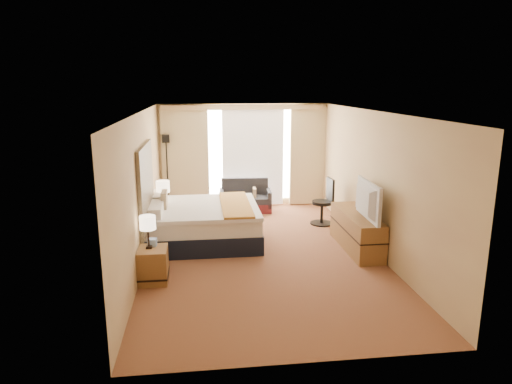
{
  "coord_description": "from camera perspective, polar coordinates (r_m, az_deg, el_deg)",
  "views": [
    {
      "loc": [
        -1.08,
        -7.96,
        3.06
      ],
      "look_at": [
        -0.05,
        0.4,
        1.07
      ],
      "focal_mm": 32.0,
      "sensor_mm": 36.0,
      "label": 1
    }
  ],
  "objects": [
    {
      "name": "wall_left",
      "position": [
        8.21,
        -14.0,
        0.5
      ],
      "size": [
        0.02,
        7.0,
        2.6
      ],
      "primitive_type": "cube",
      "color": "#D3BB81",
      "rests_on": "ground"
    },
    {
      "name": "bed",
      "position": [
        9.14,
        -6.62,
        -3.85
      ],
      "size": [
        2.16,
        1.97,
        1.05
      ],
      "color": "black",
      "rests_on": "floor"
    },
    {
      "name": "wall_right",
      "position": [
        8.75,
        14.44,
        1.25
      ],
      "size": [
        0.02,
        7.0,
        2.6
      ],
      "primitive_type": "cube",
      "color": "#D3BB81",
      "rests_on": "ground"
    },
    {
      "name": "desk_chair",
      "position": [
        10.3,
        8.55,
        -1.47
      ],
      "size": [
        0.51,
        0.51,
        1.04
      ],
      "rotation": [
        0.0,
        0.0,
        0.06
      ],
      "color": "black",
      "rests_on": "floor"
    },
    {
      "name": "wall_front",
      "position": [
        4.91,
        6.21,
        -7.79
      ],
      "size": [
        4.2,
        0.02,
        2.6
      ],
      "primitive_type": "cube",
      "color": "#D3BB81",
      "rests_on": "ground"
    },
    {
      "name": "tissue_box",
      "position": [
        7.49,
        -12.84,
        -6.16
      ],
      "size": [
        0.14,
        0.14,
        0.12
      ],
      "primitive_type": "cube",
      "rotation": [
        0.0,
        0.0,
        -0.08
      ],
      "color": "#86A3CF",
      "rests_on": "nightstand_left"
    },
    {
      "name": "floor",
      "position": [
        8.59,
        0.65,
        -7.58
      ],
      "size": [
        4.2,
        7.0,
        0.02
      ],
      "primitive_type": "cube",
      "color": "maroon",
      "rests_on": "ground"
    },
    {
      "name": "ceiling",
      "position": [
        8.04,
        0.7,
        10.0
      ],
      "size": [
        4.2,
        7.0,
        0.02
      ],
      "primitive_type": "cube",
      "color": "silver",
      "rests_on": "wall_back"
    },
    {
      "name": "lamp_left",
      "position": [
        7.29,
        -13.39,
        -3.84
      ],
      "size": [
        0.25,
        0.25,
        0.53
      ],
      "color": "black",
      "rests_on": "nightstand_left"
    },
    {
      "name": "headboard",
      "position": [
        8.41,
        -13.57,
        0.68
      ],
      "size": [
        0.06,
        1.85,
        1.5
      ],
      "primitive_type": "cube",
      "color": "black",
      "rests_on": "wall_left"
    },
    {
      "name": "window",
      "position": [
        11.64,
        -0.4,
        4.67
      ],
      "size": [
        2.3,
        0.02,
        2.3
      ],
      "primitive_type": "cube",
      "color": "silver",
      "rests_on": "wall_back"
    },
    {
      "name": "curtains",
      "position": [
        11.51,
        -1.61,
        5.02
      ],
      "size": [
        4.12,
        0.19,
        2.56
      ],
      "color": "beige",
      "rests_on": "floor"
    },
    {
      "name": "loveseat",
      "position": [
        11.32,
        -1.33,
        -1.06
      ],
      "size": [
        1.29,
        0.75,
        0.79
      ],
      "rotation": [
        0.0,
        0.0,
        -0.06
      ],
      "color": "#58191C",
      "rests_on": "floor"
    },
    {
      "name": "wall_back",
      "position": [
        11.64,
        -1.64,
        4.57
      ],
      "size": [
        4.2,
        0.02,
        2.6
      ],
      "primitive_type": "cube",
      "color": "#D3BB81",
      "rests_on": "ground"
    },
    {
      "name": "television",
      "position": [
        8.39,
        13.11,
        -1.0
      ],
      "size": [
        0.2,
        1.19,
        0.68
      ],
      "primitive_type": "imported",
      "rotation": [
        0.0,
        0.0,
        1.54
      ],
      "color": "black",
      "rests_on": "media_dresser"
    },
    {
      "name": "nightstand_right",
      "position": [
        9.84,
        -11.37,
        -3.43
      ],
      "size": [
        0.45,
        0.52,
        0.55
      ],
      "primitive_type": "cube",
      "color": "brown",
      "rests_on": "floor"
    },
    {
      "name": "lamp_right",
      "position": [
        9.58,
        -11.57,
        0.6
      ],
      "size": [
        0.28,
        0.28,
        0.58
      ],
      "color": "black",
      "rests_on": "nightstand_right"
    },
    {
      "name": "floor_lamp",
      "position": [
        11.42,
        -11.11,
        4.32
      ],
      "size": [
        0.24,
        0.24,
        1.88
      ],
      "color": "black",
      "rests_on": "floor"
    },
    {
      "name": "media_dresser",
      "position": [
        8.9,
        12.46,
        -4.79
      ],
      "size": [
        0.5,
        1.8,
        0.7
      ],
      "primitive_type": "cube",
      "color": "brown",
      "rests_on": "floor"
    },
    {
      "name": "nightstand_left",
      "position": [
        7.49,
        -12.73,
        -8.9
      ],
      "size": [
        0.45,
        0.52,
        0.55
      ],
      "primitive_type": "cube",
      "color": "brown",
      "rests_on": "floor"
    },
    {
      "name": "telephone",
      "position": [
        9.83,
        -10.65,
        -1.51
      ],
      "size": [
        0.23,
        0.2,
        0.08
      ],
      "primitive_type": "cube",
      "rotation": [
        0.0,
        0.0,
        -0.23
      ],
      "color": "black",
      "rests_on": "nightstand_right"
    }
  ]
}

